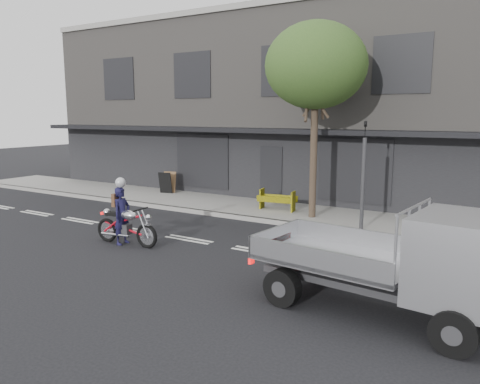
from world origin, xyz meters
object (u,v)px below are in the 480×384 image
object	(u,v)px
motorcycle	(126,225)
construction_barrier	(275,200)
street_tree	(316,66)
traffic_light_pole	(363,182)
flatbed_ute	(440,260)
sandwich_board	(165,183)
rider	(122,216)

from	to	relation	value
motorcycle	construction_barrier	bearing A→B (deg)	69.17
street_tree	motorcycle	distance (m)	8.03
traffic_light_pole	flatbed_ute	size ratio (longest dim) A/B	0.73
flatbed_ute	sandwich_board	bearing A→B (deg)	154.88
street_tree	sandwich_board	xyz separation A→B (m)	(-7.59, 1.13, -4.65)
street_tree	flatbed_ute	xyz separation A→B (m)	(5.08, -6.62, -4.05)
rider	construction_barrier	distance (m)	6.13
motorcycle	flatbed_ute	size ratio (longest dim) A/B	0.45
traffic_light_pole	rider	size ratio (longest dim) A/B	2.11
motorcycle	construction_barrier	distance (m)	6.07
flatbed_ute	traffic_light_pole	bearing A→B (deg)	124.40
flatbed_ute	rider	bearing A→B (deg)	179.30
motorcycle	flatbed_ute	xyz separation A→B (m)	(8.48, -1.06, 0.65)
flatbed_ute	construction_barrier	world-z (taller)	flatbed_ute
sandwich_board	motorcycle	bearing A→B (deg)	-70.07
construction_barrier	street_tree	bearing A→B (deg)	-8.70
flatbed_ute	motorcycle	bearing A→B (deg)	179.17
street_tree	traffic_light_pole	size ratio (longest dim) A/B	1.93
traffic_light_pole	sandwich_board	bearing A→B (deg)	168.33
street_tree	rider	xyz separation A→B (m)	(-3.55, -5.55, -4.45)
traffic_light_pole	flatbed_ute	bearing A→B (deg)	-61.92
motorcycle	street_tree	bearing A→B (deg)	55.04
rider	flatbed_ute	xyz separation A→B (m)	(8.63, -1.06, 0.40)
motorcycle	rider	world-z (taller)	rider
motorcycle	rider	distance (m)	0.30
rider	flatbed_ute	size ratio (longest dim) A/B	0.34
traffic_light_pole	sandwich_board	world-z (taller)	traffic_light_pole
rider	flatbed_ute	distance (m)	8.70
flatbed_ute	construction_barrier	size ratio (longest dim) A/B	3.44
rider	sandwich_board	world-z (taller)	rider
street_tree	construction_barrier	xyz separation A→B (m)	(-1.59, 0.24, -4.73)
street_tree	construction_barrier	distance (m)	5.00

